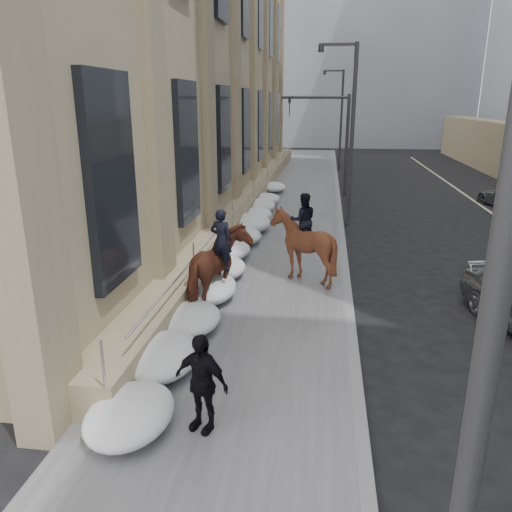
% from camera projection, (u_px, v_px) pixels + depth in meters
% --- Properties ---
extents(ground, '(140.00, 140.00, 0.00)m').
position_uv_depth(ground, '(231.00, 380.00, 10.51)').
color(ground, black).
rests_on(ground, ground).
extents(sidewalk, '(5.00, 80.00, 0.12)m').
position_uv_depth(sidewalk, '(277.00, 246.00, 19.94)').
color(sidewalk, '#4B4B4E').
rests_on(sidewalk, ground).
extents(curb, '(0.24, 80.00, 0.12)m').
position_uv_depth(curb, '(343.00, 249.00, 19.60)').
color(curb, slate).
rests_on(curb, ground).
extents(limestone_building, '(6.10, 44.00, 18.00)m').
position_uv_depth(limestone_building, '(202.00, 38.00, 27.41)').
color(limestone_building, '#897959').
rests_on(limestone_building, ground).
extents(bg_building_mid, '(30.00, 12.00, 28.00)m').
position_uv_depth(bg_building_mid, '(349.00, 30.00, 62.51)').
color(bg_building_mid, slate).
rests_on(bg_building_mid, ground).
extents(bg_building_far, '(24.00, 12.00, 20.00)m').
position_uv_depth(bg_building_far, '(279.00, 70.00, 76.37)').
color(bg_building_far, gray).
rests_on(bg_building_far, ground).
extents(streetlight_near, '(1.71, 0.24, 8.00)m').
position_uv_depth(streetlight_near, '(472.00, 278.00, 3.11)').
color(streetlight_near, '#2D2D30').
rests_on(streetlight_near, ground).
extents(streetlight_mid, '(1.71, 0.24, 8.00)m').
position_uv_depth(streetlight_mid, '(349.00, 125.00, 22.01)').
color(streetlight_mid, '#2D2D30').
rests_on(streetlight_mid, ground).
extents(streetlight_far, '(1.71, 0.24, 8.00)m').
position_uv_depth(streetlight_far, '(340.00, 114.00, 40.92)').
color(streetlight_far, '#2D2D30').
rests_on(streetlight_far, ground).
extents(traffic_signal, '(4.10, 0.22, 6.00)m').
position_uv_depth(traffic_signal, '(332.00, 129.00, 29.84)').
color(traffic_signal, '#2D2D30').
rests_on(traffic_signal, ground).
extents(snow_bank, '(1.70, 18.10, 0.76)m').
position_uv_depth(snow_bank, '(233.00, 248.00, 18.22)').
color(snow_bank, silver).
rests_on(snow_bank, sidewalk).
extents(mounted_horse_left, '(1.67, 2.76, 2.74)m').
position_uv_depth(mounted_horse_left, '(219.00, 267.00, 13.68)').
color(mounted_horse_left, '#4A2216').
rests_on(mounted_horse_left, sidewalk).
extents(mounted_horse_right, '(2.26, 2.43, 2.79)m').
position_uv_depth(mounted_horse_right, '(302.00, 243.00, 15.74)').
color(mounted_horse_right, '#492415').
rests_on(mounted_horse_right, sidewalk).
extents(pedestrian, '(1.15, 0.79, 1.81)m').
position_uv_depth(pedestrian, '(201.00, 382.00, 8.54)').
color(pedestrian, black).
rests_on(pedestrian, sidewalk).
extents(car_grey, '(3.29, 4.53, 1.22)m').
position_uv_depth(car_grey, '(512.00, 197.00, 27.17)').
color(car_grey, slate).
rests_on(car_grey, ground).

